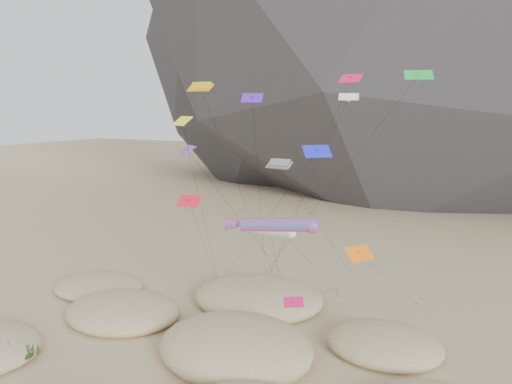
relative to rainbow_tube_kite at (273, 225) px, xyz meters
The scene contains 9 objects.
ground 15.03m from the rainbow_tube_kite, 123.08° to the right, with size 500.00×500.00×0.00m, color #CCB789.
dunes 13.25m from the rainbow_tube_kite, 162.13° to the right, with size 51.48×39.10×4.58m.
dune_grass 13.19m from the rainbow_tube_kite, 139.32° to the right, with size 41.36×26.74×1.54m.
kite_stakes 19.92m from the rainbow_tube_kite, 97.30° to the left, with size 23.64×5.39×0.30m.
rainbow_tube_kite is the anchor object (origin of this frame).
white_tube_kite 5.84m from the rainbow_tube_kite, 119.48° to the left, with size 7.19×12.54×10.92m.
orange_parafoil 16.11m from the rainbow_tube_kite, 156.49° to the left, with size 4.74×12.29×24.74m.
multi_parafoil 5.68m from the rainbow_tube_kite, 101.58° to the left, with size 6.04×15.79×17.56m.
delta_kites 6.77m from the rainbow_tube_kite, 103.82° to the left, with size 25.89×21.72×25.31m.
Camera 1 is at (22.72, -31.15, 22.12)m, focal length 35.00 mm.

